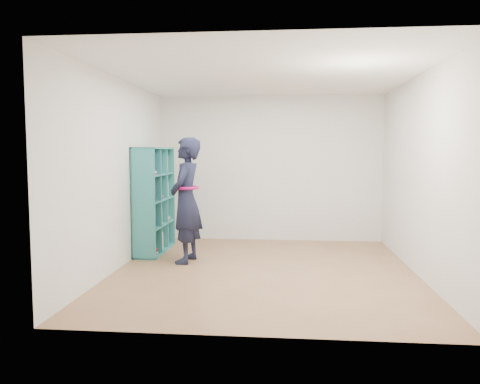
{
  "coord_description": "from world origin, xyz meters",
  "views": [
    {
      "loc": [
        0.26,
        -6.19,
        1.61
      ],
      "look_at": [
        -0.35,
        0.3,
        1.04
      ],
      "focal_mm": 35.0,
      "sensor_mm": 36.0,
      "label": 1
    }
  ],
  "objects": [
    {
      "name": "ceiling",
      "position": [
        0.0,
        0.0,
        2.6
      ],
      "size": [
        4.5,
        4.5,
        0.0
      ],
      "primitive_type": "plane",
      "color": "white",
      "rests_on": "wall_back"
    },
    {
      "name": "floor",
      "position": [
        0.0,
        0.0,
        0.0
      ],
      "size": [
        4.5,
        4.5,
        0.0
      ],
      "primitive_type": "plane",
      "color": "brown",
      "rests_on": "ground"
    },
    {
      "name": "person",
      "position": [
        -1.15,
        0.42,
        0.91
      ],
      "size": [
        0.5,
        0.7,
        1.81
      ],
      "rotation": [
        0.0,
        0.0,
        -1.67
      ],
      "color": "black",
      "rests_on": "floor"
    },
    {
      "name": "wall_left",
      "position": [
        -2.0,
        0.0,
        1.3
      ],
      "size": [
        0.02,
        4.5,
        2.6
      ],
      "primitive_type": "cube",
      "color": "silver",
      "rests_on": "floor"
    },
    {
      "name": "wall_back",
      "position": [
        0.0,
        2.25,
        1.3
      ],
      "size": [
        4.0,
        0.02,
        2.6
      ],
      "primitive_type": "cube",
      "color": "silver",
      "rests_on": "floor"
    },
    {
      "name": "smartphone",
      "position": [
        -1.28,
        0.52,
        1.02
      ],
      "size": [
        0.02,
        0.11,
        0.14
      ],
      "rotation": [
        0.39,
        0.0,
        0.08
      ],
      "color": "silver",
      "rests_on": "person"
    },
    {
      "name": "bookshelf",
      "position": [
        -1.84,
        1.1,
        0.81
      ],
      "size": [
        0.37,
        1.25,
        1.67
      ],
      "color": "#277A7A",
      "rests_on": "floor"
    },
    {
      "name": "wall_right",
      "position": [
        2.0,
        0.0,
        1.3
      ],
      "size": [
        0.02,
        4.5,
        2.6
      ],
      "primitive_type": "cube",
      "color": "silver",
      "rests_on": "floor"
    },
    {
      "name": "wall_front",
      "position": [
        0.0,
        -2.25,
        1.3
      ],
      "size": [
        4.0,
        0.02,
        2.6
      ],
      "primitive_type": "cube",
      "color": "silver",
      "rests_on": "floor"
    }
  ]
}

